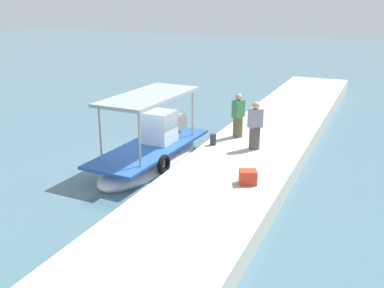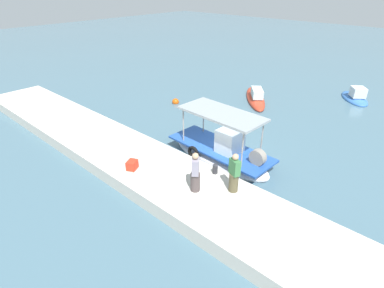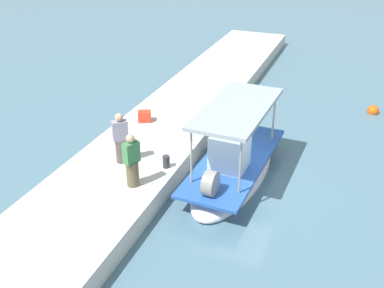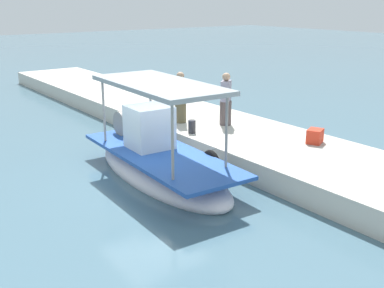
{
  "view_description": "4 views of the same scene",
  "coord_description": "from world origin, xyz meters",
  "px_view_note": "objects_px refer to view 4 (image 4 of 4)",
  "views": [
    {
      "loc": [
        -14.06,
        -7.96,
        6.0
      ],
      "look_at": [
        -0.35,
        -1.92,
        1.09
      ],
      "focal_mm": 41.58,
      "sensor_mm": 36.0,
      "label": 1
    },
    {
      "loc": [
        8.26,
        -11.69,
        8.57
      ],
      "look_at": [
        -0.92,
        -1.58,
        1.23
      ],
      "focal_mm": 29.02,
      "sensor_mm": 36.0,
      "label": 2
    },
    {
      "loc": [
        13.28,
        3.43,
        8.55
      ],
      "look_at": [
        -0.69,
        -1.92,
        0.75
      ],
      "focal_mm": 43.25,
      "sensor_mm": 36.0,
      "label": 3
    },
    {
      "loc": [
        -10.79,
        6.56,
        4.8
      ],
      "look_at": [
        -0.22,
        -1.24,
        0.78
      ],
      "focal_mm": 44.2,
      "sensor_mm": 36.0,
      "label": 4
    }
  ],
  "objects_px": {
    "mooring_bollard": "(192,127)",
    "fisherman_near_bollard": "(180,100)",
    "main_fishing_boat": "(159,161)",
    "fisherman_by_crate": "(226,102)",
    "cargo_crate": "(315,136)"
  },
  "relations": [
    {
      "from": "mooring_bollard",
      "to": "fisherman_near_bollard",
      "type": "bearing_deg",
      "value": -20.83
    },
    {
      "from": "main_fishing_boat",
      "to": "fisherman_by_crate",
      "type": "height_order",
      "value": "main_fishing_boat"
    },
    {
      "from": "fisherman_by_crate",
      "to": "main_fishing_boat",
      "type": "bearing_deg",
      "value": 110.81
    },
    {
      "from": "main_fishing_boat",
      "to": "fisherman_by_crate",
      "type": "bearing_deg",
      "value": -69.19
    },
    {
      "from": "fisherman_near_bollard",
      "to": "cargo_crate",
      "type": "height_order",
      "value": "fisherman_near_bollard"
    },
    {
      "from": "fisherman_near_bollard",
      "to": "main_fishing_boat",
      "type": "bearing_deg",
      "value": 135.26
    },
    {
      "from": "cargo_crate",
      "to": "fisherman_by_crate",
      "type": "bearing_deg",
      "value": 12.94
    },
    {
      "from": "main_fishing_boat",
      "to": "fisherman_near_bollard",
      "type": "height_order",
      "value": "main_fishing_boat"
    },
    {
      "from": "main_fishing_boat",
      "to": "cargo_crate",
      "type": "height_order",
      "value": "main_fishing_boat"
    },
    {
      "from": "main_fishing_boat",
      "to": "mooring_bollard",
      "type": "relative_size",
      "value": 14.39
    },
    {
      "from": "fisherman_near_bollard",
      "to": "fisherman_by_crate",
      "type": "relative_size",
      "value": 0.99
    },
    {
      "from": "fisherman_by_crate",
      "to": "cargo_crate",
      "type": "xyz_separation_m",
      "value": [
        -3.27,
        -0.75,
        -0.6
      ]
    },
    {
      "from": "main_fishing_boat",
      "to": "fisherman_by_crate",
      "type": "xyz_separation_m",
      "value": [
        1.36,
        -3.58,
        1.02
      ]
    },
    {
      "from": "fisherman_by_crate",
      "to": "cargo_crate",
      "type": "height_order",
      "value": "fisherman_by_crate"
    },
    {
      "from": "fisherman_near_bollard",
      "to": "mooring_bollard",
      "type": "height_order",
      "value": "fisherman_near_bollard"
    }
  ]
}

